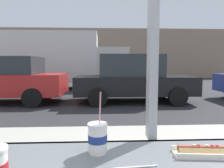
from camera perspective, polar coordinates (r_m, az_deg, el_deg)
ground_plane at (r=9.18m, az=-0.87°, el=-3.23°), size 60.00×60.00×0.00m
sidewalk_strip at (r=3.01m, az=3.32°, el=-21.10°), size 16.00×2.80×0.13m
building_facade_far at (r=21.18m, az=-1.93°, el=8.65°), size 28.00×1.20×5.05m
soda_cup_left at (r=1.02m, az=-4.12°, el=-14.98°), size 0.10×0.10×0.31m
hotdog_tray_near at (r=1.10m, az=24.33°, el=-16.98°), size 0.28×0.12×0.05m
loose_straw at (r=0.92m, az=6.66°, el=-22.48°), size 0.19×0.02×0.01m
parked_car_red at (r=8.37m, az=-28.89°, el=1.16°), size 4.65×2.03×1.69m
parked_car_black at (r=7.59m, az=5.91°, el=1.60°), size 4.35×2.07×1.77m
box_truck at (r=12.00m, az=-14.05°, el=6.88°), size 7.17×2.44×3.18m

